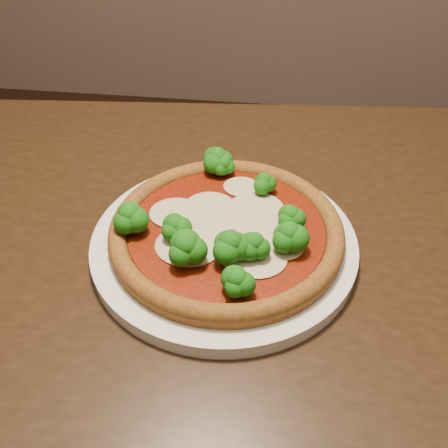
# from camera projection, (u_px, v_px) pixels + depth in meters

# --- Properties ---
(dining_table) EXTENTS (1.28, 0.81, 0.75)m
(dining_table) POSITION_uv_depth(u_px,v_px,m) (198.00, 285.00, 0.72)
(dining_table) COLOR black
(dining_table) RESTS_ON floor
(plate) EXTENTS (0.33, 0.33, 0.02)m
(plate) POSITION_uv_depth(u_px,v_px,m) (224.00, 243.00, 0.62)
(plate) COLOR silver
(plate) RESTS_ON dining_table
(pizza) EXTENTS (0.29, 0.29, 0.06)m
(pizza) POSITION_uv_depth(u_px,v_px,m) (226.00, 228.00, 0.60)
(pizza) COLOR brown
(pizza) RESTS_ON plate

